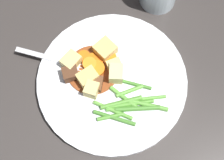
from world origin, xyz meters
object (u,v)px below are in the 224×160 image
Objects in this scene: carrot_slice_3 at (96,60)px; potato_chunk_3 at (88,77)px; carrot_slice_4 at (96,69)px; meat_chunk_0 at (95,84)px; carrot_slice_0 at (84,56)px; dinner_plate at (112,82)px; potato_chunk_1 at (92,90)px; potato_chunk_4 at (105,50)px; potato_chunk_5 at (71,61)px; potato_chunk_0 at (114,66)px; fork at (61,61)px; potato_chunk_2 at (115,73)px; carrot_slice_1 at (90,64)px; meat_chunk_1 at (71,74)px; carrot_slice_2 at (110,59)px.

carrot_slice_3 is 0.04m from potato_chunk_3.
carrot_slice_4 is 1.15× the size of meat_chunk_0.
carrot_slice_4 is at bearing -45.08° from meat_chunk_0.
carrot_slice_0 is at bearing -21.83° from meat_chunk_0.
dinner_plate is 0.04m from meat_chunk_0.
potato_chunk_3 is (0.02, -0.01, -0.00)m from potato_chunk_1.
potato_chunk_4 reaches higher than meat_chunk_0.
carrot_slice_4 reaches higher than dinner_plate.
potato_chunk_5 is 1.19× the size of meat_chunk_0.
potato_chunk_3 is at bearing -179.95° from potato_chunk_5.
potato_chunk_3 is at bearing 97.67° from carrot_slice_4.
meat_chunk_0 reaches higher than carrot_slice_4.
meat_chunk_0 is at bearing 90.32° from potato_chunk_0.
dinner_plate is 11.91× the size of carrot_slice_0.
potato_chunk_3 is 1.01× the size of potato_chunk_4.
potato_chunk_0 is at bearing -85.52° from potato_chunk_1.
potato_chunk_1 is at bearing 126.58° from carrot_slice_4.
carrot_slice_3 is (0.05, -0.00, 0.01)m from dinner_plate.
potato_chunk_5 is 0.02m from fork.
carrot_slice_0 is 0.04m from potato_chunk_4.
potato_chunk_2 is (-0.07, -0.02, 0.01)m from carrot_slice_0.
carrot_slice_0 is at bearing 13.85° from potato_chunk_2.
carrot_slice_1 is 0.92× the size of meat_chunk_1.
potato_chunk_3 is 0.02m from meat_chunk_0.
carrot_slice_1 is 0.82× the size of potato_chunk_2.
potato_chunk_4 is at bearing -121.19° from fork.
potato_chunk_2 is at bearing -150.72° from carrot_slice_4.
potato_chunk_4 is at bearing -68.06° from carrot_slice_4.
potato_chunk_1 reaches higher than meat_chunk_0.
carrot_slice_3 is 0.02m from carrot_slice_4.
carrot_slice_0 is (0.07, 0.01, 0.01)m from dinner_plate.
fork is (0.06, 0.01, -0.01)m from potato_chunk_3.
carrot_slice_3 reaches higher than dinner_plate.
carrot_slice_2 is 0.77× the size of carrot_slice_3.
carrot_slice_3 is 0.98× the size of potato_chunk_4.
potato_chunk_3 reaches higher than potato_chunk_0.
carrot_slice_4 is at bearing -148.90° from fork.
dinner_plate is at bearing 149.03° from potato_chunk_4.
carrot_slice_3 is 1.04× the size of potato_chunk_5.
carrot_slice_4 is 1.02× the size of potato_chunk_2.
potato_chunk_2 is (-0.01, 0.01, 0.00)m from potato_chunk_0.
carrot_slice_0 is 0.04m from carrot_slice_4.
potato_chunk_3 is at bearing -169.47° from fork.
potato_chunk_1 is at bearing 171.03° from potato_chunk_5.
potato_chunk_5 is at bearing -44.93° from meat_chunk_1.
carrot_slice_4 is at bearing 51.68° from potato_chunk_0.
carrot_slice_3 is (-0.00, -0.02, -0.00)m from carrot_slice_1.
carrot_slice_0 is at bearing 26.86° from carrot_slice_3.
potato_chunk_0 is 0.94× the size of meat_chunk_0.
potato_chunk_4 is 1.24× the size of meat_chunk_1.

